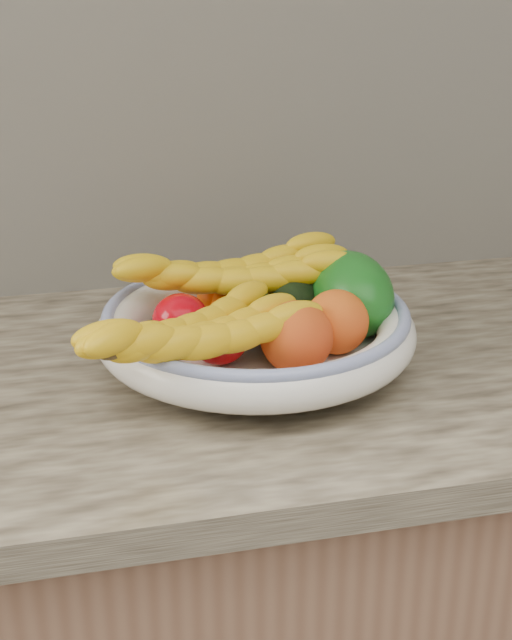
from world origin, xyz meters
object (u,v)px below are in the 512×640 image
object	(u,v)px
fruit_bowl	(256,329)
banana_bunch_back	(234,280)
green_mango	(350,294)
banana_bunch_front	(196,340)

from	to	relation	value
fruit_bowl	banana_bunch_back	xyz separation A→B (m)	(-0.01, 0.07, 0.04)
fruit_bowl	banana_bunch_back	distance (m)	0.08
green_mango	banana_bunch_back	size ratio (longest dim) A/B	0.47
banana_bunch_front	fruit_bowl	bearing A→B (deg)	18.22
banana_bunch_back	green_mango	bearing A→B (deg)	-21.64
green_mango	banana_bunch_back	bearing A→B (deg)	153.10
fruit_bowl	banana_bunch_back	size ratio (longest dim) A/B	1.22
green_mango	banana_bunch_front	bearing A→B (deg)	-158.81
green_mango	banana_bunch_back	world-z (taller)	green_mango
green_mango	banana_bunch_back	distance (m)	0.15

